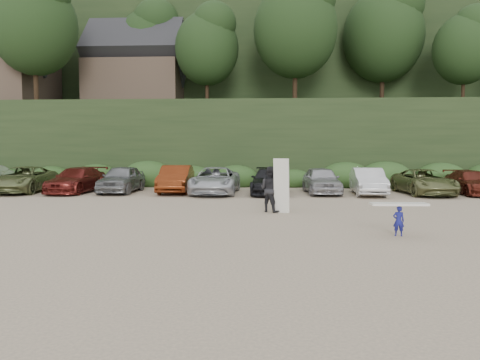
{
  "coord_description": "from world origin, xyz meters",
  "views": [
    {
      "loc": [
        -0.5,
        -17.14,
        2.79
      ],
      "look_at": [
        -1.67,
        3.0,
        1.3
      ],
      "focal_mm": 35.0,
      "sensor_mm": 36.0,
      "label": 1
    }
  ],
  "objects": [
    {
      "name": "adult_surfer",
      "position": [
        -0.33,
        2.39,
        0.98
      ],
      "size": [
        1.4,
        1.12,
        2.26
      ],
      "color": "black",
      "rests_on": "ground"
    },
    {
      "name": "parked_cars",
      "position": [
        -4.0,
        9.95,
        0.76
      ],
      "size": [
        36.39,
        5.82,
        1.62
      ],
      "color": "#A2A1A6",
      "rests_on": "ground"
    },
    {
      "name": "hillside_backdrop",
      "position": [
        -0.26,
        35.93,
        11.22
      ],
      "size": [
        90.0,
        41.5,
        28.0
      ],
      "color": "black",
      "rests_on": "ground"
    },
    {
      "name": "ground",
      "position": [
        0.0,
        0.0,
        0.0
      ],
      "size": [
        120.0,
        120.0,
        0.0
      ],
      "primitive_type": "plane",
      "color": "tan",
      "rests_on": "ground"
    },
    {
      "name": "child_surfer",
      "position": [
        3.56,
        -2.61,
        0.7
      ],
      "size": [
        1.73,
        0.53,
        1.03
      ],
      "color": "navy",
      "rests_on": "ground"
    }
  ]
}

